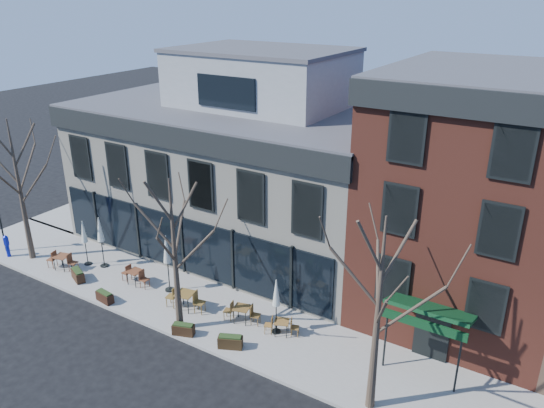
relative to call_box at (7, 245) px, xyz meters
The scene contains 23 objects.
ground 10.50m from the call_box, 21.45° to the left, with size 120.00×120.00×0.00m, color black.
sidewalk_front 13.12m from the call_box, ahead, with size 33.50×4.70×0.15m, color gray.
sidewalk_side 9.97m from the call_box, 98.72° to the left, with size 4.50×12.00×0.15m, color gray.
corner_building 13.80m from the call_box, 42.18° to the left, with size 18.39×10.39×11.10m.
red_brick_building 24.85m from the call_box, 21.17° to the left, with size 8.20×11.78×11.18m.
tree_corner 3.67m from the call_box, 26.43° to the left, with size 3.93×3.98×7.92m.
tree_mid 13.09m from the call_box, ahead, with size 3.50×3.55×7.04m.
tree_right 21.99m from the call_box, ahead, with size 3.72×3.77×7.48m.
sign_pole 1.47m from the call_box, 156.56° to the left, with size 0.50×0.10×3.40m.
call_box is the anchor object (origin of this frame).
cafe_set_0 3.88m from the call_box, 10.26° to the left, with size 1.87×0.89×0.96m.
cafe_set_2 8.46m from the call_box, 11.09° to the left, with size 1.75×0.72×0.92m.
cafe_set_3 12.05m from the call_box, ahead, with size 2.05×0.94×1.05m.
cafe_set_4 14.92m from the call_box, ahead, with size 1.80×0.86×0.92m.
cafe_set_5 16.93m from the call_box, ahead, with size 1.58×0.95×0.82m.
umbrella_0 4.97m from the call_box, 21.17° to the left, with size 0.41×0.41×2.58m.
umbrella_1 5.99m from the call_box, 20.71° to the left, with size 0.46×0.46×2.88m.
umbrella_2 10.50m from the call_box, 11.48° to the left, with size 0.48×0.48×3.01m.
umbrella_4 16.69m from the call_box, ahead, with size 0.42×0.42×2.63m.
planter_0 5.49m from the call_box, ahead, with size 1.12×0.79×0.58m.
planter_1 8.27m from the call_box, ahead, with size 1.00×0.49×0.54m.
planter_2 13.22m from the call_box, ahead, with size 1.03×0.68×0.54m.
planter_3 15.48m from the call_box, ahead, with size 1.11×0.81×0.58m.
Camera 1 is at (16.96, -18.54, 14.13)m, focal length 35.00 mm.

